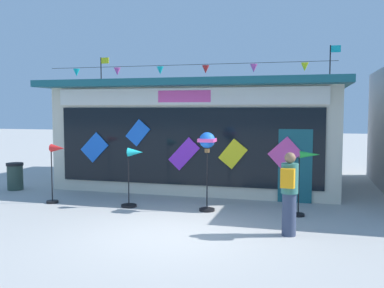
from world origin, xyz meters
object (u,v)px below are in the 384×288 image
wind_spinner_far_left (56,162)px  wind_spinner_center_left (207,148)px  person_near_camera (289,192)px  wind_spinner_left (133,169)px  trash_bin (15,176)px  kite_shop_building (207,133)px  wind_spinner_center_right (306,172)px

wind_spinner_far_left → wind_spinner_center_left: bearing=2.5°
person_near_camera → wind_spinner_left: bearing=-12.7°
wind_spinner_far_left → wind_spinner_center_left: size_ratio=0.81×
wind_spinner_far_left → trash_bin: wind_spinner_far_left is taller
kite_shop_building → wind_spinner_far_left: size_ratio=5.65×
wind_spinner_center_left → wind_spinner_center_right: size_ratio=1.26×
wind_spinner_center_right → trash_bin: bearing=172.5°
wind_spinner_left → person_near_camera: person_near_camera is taller
wind_spinner_left → wind_spinner_center_left: size_ratio=0.79×
wind_spinner_far_left → kite_shop_building: bearing=56.3°
wind_spinner_center_right → kite_shop_building: bearing=127.8°
wind_spinner_left → wind_spinner_center_left: wind_spinner_center_left is taller
kite_shop_building → wind_spinner_far_left: 5.59m
kite_shop_building → wind_spinner_far_left: bearing=-123.7°
wind_spinner_far_left → trash_bin: bearing=149.4°
wind_spinner_center_left → trash_bin: 6.70m
wind_spinner_left → wind_spinner_center_left: 2.03m
trash_bin → person_near_camera: bearing=-18.6°
wind_spinner_far_left → person_near_camera: 6.35m
wind_spinner_center_left → trash_bin: size_ratio=2.32×
wind_spinner_center_left → person_near_camera: size_ratio=1.17×
kite_shop_building → wind_spinner_center_left: kite_shop_building is taller
wind_spinner_left → kite_shop_building: bearing=78.6°
wind_spinner_far_left → trash_bin: (-2.37, 1.40, -0.70)m
wind_spinner_left → person_near_camera: size_ratio=0.92×
wind_spinner_center_right → wind_spinner_left: bearing=-178.2°
person_near_camera → trash_bin: size_ratio=1.98×
wind_spinner_center_right → person_near_camera: 1.74m
kite_shop_building → wind_spinner_center_right: (3.40, -4.38, -0.66)m
kite_shop_building → person_near_camera: kite_shop_building is taller
wind_spinner_far_left → trash_bin: 2.85m
wind_spinner_far_left → wind_spinner_left: (2.17, 0.10, -0.14)m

